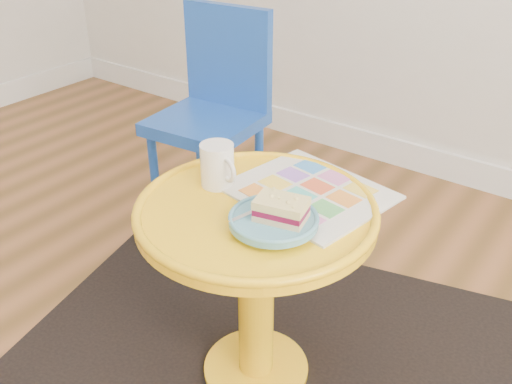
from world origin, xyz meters
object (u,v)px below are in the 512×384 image
Objects in this scene: side_table at (256,260)px; newspaper at (309,192)px; chair at (215,105)px; mug at (218,164)px; plate at (274,221)px.

side_table is 0.20m from newspaper.
chair reaches higher than newspaper.
mug is at bearing -54.38° from chair.
mug is at bearing 166.78° from side_table.
side_table is 1.60× the size of newspaper.
mug is (-0.13, 0.03, 0.20)m from side_table.
plate is (0.02, -0.17, 0.02)m from newspaper.
newspaper is at bearing 42.99° from mug.
chair is 6.86× the size of mug.
chair is at bearing 137.96° from plate.
plate is at bearing -29.45° from side_table.
chair is (-0.59, 0.56, 0.07)m from side_table.
plate is (0.67, -0.60, 0.09)m from chair.
chair reaches higher than plate.
mug is (0.46, -0.53, 0.13)m from chair.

